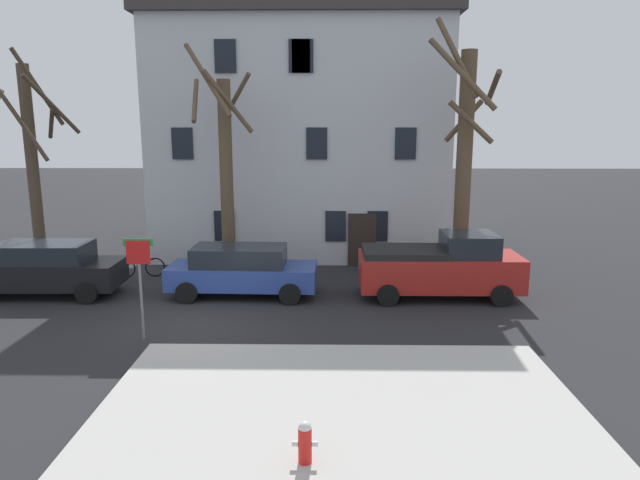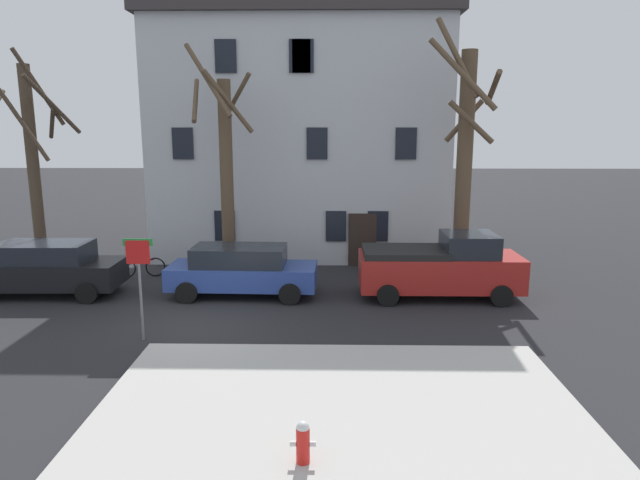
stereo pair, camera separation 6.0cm
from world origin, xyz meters
TOP-DOWN VIEW (x-y plane):
  - ground_plane at (0.00, 0.00)m, footprint 120.00×120.00m
  - sidewalk_slab at (3.87, -6.12)m, footprint 9.40×8.63m
  - building_main at (2.41, 10.52)m, footprint 12.46×7.96m
  - tree_bare_near at (-7.29, 5.70)m, footprint 3.13×2.74m
  - tree_bare_mid at (-0.03, 4.86)m, footprint 2.32×2.21m
  - tree_bare_far at (8.36, 4.92)m, footprint 2.54×2.38m
  - car_black_wagon at (-5.55, 2.62)m, footprint 4.70×2.12m
  - car_blue_wagon at (0.81, 2.66)m, footprint 4.82×2.06m
  - pickup_truck_red at (7.25, 2.64)m, footprint 5.12×2.18m
  - fire_hydrant at (3.25, -6.78)m, footprint 0.42×0.22m
  - street_sign_pole at (-1.17, -1.25)m, footprint 0.76×0.07m
  - bicycle_leaning at (-3.27, 4.89)m, footprint 1.72×0.44m

SIDE VIEW (x-z plane):
  - ground_plane at x=0.00m, z-range 0.00..0.00m
  - sidewalk_slab at x=3.87m, z-range 0.00..0.12m
  - bicycle_leaning at x=-3.27m, z-range -0.15..0.88m
  - fire_hydrant at x=3.25m, z-range 0.13..0.85m
  - car_blue_wagon at x=0.81m, z-range 0.04..1.69m
  - car_black_wagon at x=-5.55m, z-range 0.04..1.79m
  - pickup_truck_red at x=7.25m, z-range -0.04..2.06m
  - street_sign_pole at x=-1.17m, z-range 0.54..3.21m
  - tree_bare_mid at x=-0.03m, z-range -0.13..8.03m
  - tree_bare_near at x=-7.29m, z-range 0.18..8.25m
  - tree_bare_far at x=8.36m, z-range -0.09..8.92m
  - building_main at x=2.41m, z-range 0.09..11.61m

